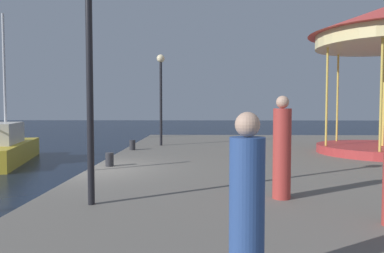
{
  "coord_description": "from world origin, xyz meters",
  "views": [
    {
      "loc": [
        3.16,
        -10.22,
        2.54
      ],
      "look_at": [
        2.78,
        5.57,
        1.7
      ],
      "focal_mm": 34.34,
      "sensor_mm": 36.0,
      "label": 1
    }
  ],
  "objects_px": {
    "sailboat_yellow": "(0,148)",
    "person_near_carousel": "(282,150)",
    "lamp_post_far_end": "(161,83)",
    "person_by_the_water": "(247,206)",
    "bollard_south": "(132,145)",
    "lamp_post_mid_promenade": "(89,26)",
    "bollard_north": "(110,159)"
  },
  "relations": [
    {
      "from": "bollard_north",
      "to": "lamp_post_far_end",
      "type": "bearing_deg",
      "value": 81.54
    },
    {
      "from": "lamp_post_far_end",
      "to": "person_near_carousel",
      "type": "xyz_separation_m",
      "value": [
        3.34,
        -9.59,
        -1.9
      ]
    },
    {
      "from": "lamp_post_mid_promenade",
      "to": "person_by_the_water",
      "type": "height_order",
      "value": "lamp_post_mid_promenade"
    },
    {
      "from": "person_by_the_water",
      "to": "lamp_post_mid_promenade",
      "type": "bearing_deg",
      "value": 129.07
    },
    {
      "from": "person_by_the_water",
      "to": "bollard_north",
      "type": "bearing_deg",
      "value": 113.57
    },
    {
      "from": "lamp_post_far_end",
      "to": "bollard_south",
      "type": "distance_m",
      "value": 3.32
    },
    {
      "from": "lamp_post_mid_promenade",
      "to": "lamp_post_far_end",
      "type": "distance_m",
      "value": 10.12
    },
    {
      "from": "bollard_south",
      "to": "person_by_the_water",
      "type": "height_order",
      "value": "person_by_the_water"
    },
    {
      "from": "person_by_the_water",
      "to": "sailboat_yellow",
      "type": "bearing_deg",
      "value": 126.63
    },
    {
      "from": "sailboat_yellow",
      "to": "bollard_south",
      "type": "xyz_separation_m",
      "value": [
        6.3,
        -1.54,
        0.31
      ]
    },
    {
      "from": "lamp_post_far_end",
      "to": "person_by_the_water",
      "type": "bearing_deg",
      "value": -80.22
    },
    {
      "from": "bollard_north",
      "to": "person_near_carousel",
      "type": "bearing_deg",
      "value": -41.25
    },
    {
      "from": "person_by_the_water",
      "to": "person_near_carousel",
      "type": "distance_m",
      "value": 3.64
    },
    {
      "from": "lamp_post_mid_promenade",
      "to": "sailboat_yellow",
      "type": "bearing_deg",
      "value": 125.87
    },
    {
      "from": "lamp_post_far_end",
      "to": "person_by_the_water",
      "type": "distance_m",
      "value": 13.41
    },
    {
      "from": "lamp_post_far_end",
      "to": "person_by_the_water",
      "type": "relative_size",
      "value": 2.42
    },
    {
      "from": "lamp_post_far_end",
      "to": "person_by_the_water",
      "type": "height_order",
      "value": "lamp_post_far_end"
    },
    {
      "from": "sailboat_yellow",
      "to": "lamp_post_far_end",
      "type": "xyz_separation_m",
      "value": [
        7.27,
        0.26,
        2.93
      ]
    },
    {
      "from": "sailboat_yellow",
      "to": "person_near_carousel",
      "type": "bearing_deg",
      "value": -41.34
    },
    {
      "from": "sailboat_yellow",
      "to": "lamp_post_mid_promenade",
      "type": "distance_m",
      "value": 12.59
    },
    {
      "from": "bollard_south",
      "to": "bollard_north",
      "type": "height_order",
      "value": "same"
    },
    {
      "from": "bollard_south",
      "to": "person_near_carousel",
      "type": "height_order",
      "value": "person_near_carousel"
    },
    {
      "from": "lamp_post_mid_promenade",
      "to": "lamp_post_far_end",
      "type": "xyz_separation_m",
      "value": [
        0.15,
        10.11,
        -0.32
      ]
    },
    {
      "from": "sailboat_yellow",
      "to": "bollard_south",
      "type": "relative_size",
      "value": 17.33
    },
    {
      "from": "lamp_post_far_end",
      "to": "sailboat_yellow",
      "type": "bearing_deg",
      "value": -177.97
    },
    {
      "from": "lamp_post_mid_promenade",
      "to": "bollard_south",
      "type": "relative_size",
      "value": 11.62
    },
    {
      "from": "person_near_carousel",
      "to": "lamp_post_mid_promenade",
      "type": "bearing_deg",
      "value": -171.6
    },
    {
      "from": "bollard_north",
      "to": "person_by_the_water",
      "type": "bearing_deg",
      "value": -66.43
    },
    {
      "from": "lamp_post_far_end",
      "to": "bollard_north",
      "type": "height_order",
      "value": "lamp_post_far_end"
    },
    {
      "from": "person_by_the_water",
      "to": "person_near_carousel",
      "type": "xyz_separation_m",
      "value": [
        1.09,
        3.47,
        0.13
      ]
    },
    {
      "from": "lamp_post_mid_promenade",
      "to": "bollard_north",
      "type": "height_order",
      "value": "lamp_post_mid_promenade"
    },
    {
      "from": "sailboat_yellow",
      "to": "lamp_post_mid_promenade",
      "type": "bearing_deg",
      "value": -54.13
    }
  ]
}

